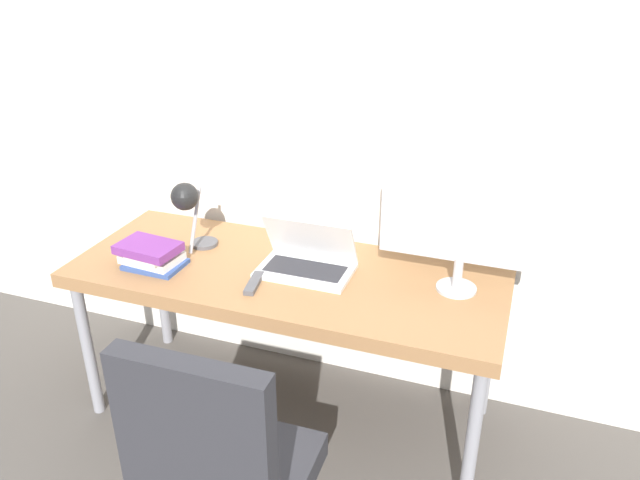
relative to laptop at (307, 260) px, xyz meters
name	(u,v)px	position (x,y,z in m)	size (l,w,h in m)	color
ground_plane	(258,465)	(-0.08, -0.38, -0.78)	(12.00, 12.00, 0.00)	#514C47
wall_back	(320,109)	(-0.08, 0.39, 0.52)	(8.00, 0.05, 2.60)	silver
desk	(286,283)	(-0.08, -0.03, -0.11)	(1.77, 0.70, 0.73)	#996B42
laptop	(307,260)	(0.00, 0.00, 0.00)	(0.38, 0.24, 0.23)	silver
monitor	(463,223)	(0.60, 0.05, 0.23)	(0.62, 0.15, 0.47)	#B7B7BC
desk_lamp	(188,204)	(-0.51, -0.03, 0.19)	(0.12, 0.24, 0.33)	#4C4C51
office_chair	(219,469)	(0.07, -0.92, -0.22)	(0.54, 0.56, 1.01)	black
book_stack	(152,254)	(-0.61, -0.18, 0.01)	(0.26, 0.22, 0.11)	#334C8C
tv_remote	(254,283)	(-0.15, -0.18, -0.04)	(0.07, 0.17, 0.02)	#4C4C51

